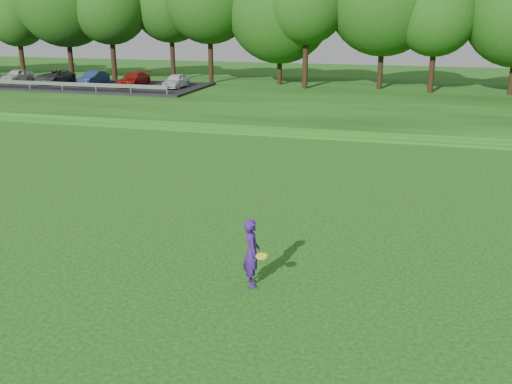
# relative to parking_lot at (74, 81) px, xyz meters

# --- Properties ---
(ground) EXTENTS (140.00, 140.00, 0.00)m
(ground) POSITION_rel_parking_lot_xyz_m (23.89, -32.82, -1.06)
(ground) COLOR #19420C
(ground) RESTS_ON ground
(berm) EXTENTS (130.00, 30.00, 0.60)m
(berm) POSITION_rel_parking_lot_xyz_m (23.89, 1.18, -0.76)
(berm) COLOR #19420C
(berm) RESTS_ON ground
(walking_path) EXTENTS (130.00, 1.60, 0.04)m
(walking_path) POSITION_rel_parking_lot_xyz_m (23.89, -12.82, -1.04)
(walking_path) COLOR gray
(walking_path) RESTS_ON ground
(parking_lot) EXTENTS (24.00, 9.00, 1.38)m
(parking_lot) POSITION_rel_parking_lot_xyz_m (0.00, 0.00, 0.00)
(parking_lot) COLOR black
(parking_lot) RESTS_ON berm
(woman) EXTENTS (0.83, 0.82, 1.85)m
(woman) POSITION_rel_parking_lot_xyz_m (26.05, -32.51, -0.13)
(woman) COLOR #391970
(woman) RESTS_ON ground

